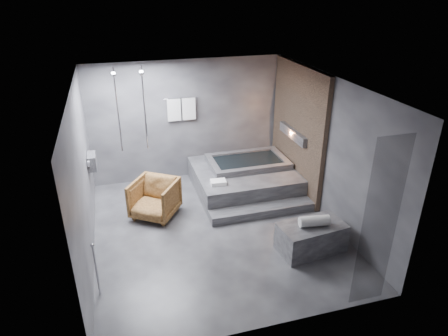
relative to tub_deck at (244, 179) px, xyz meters
name	(u,v)px	position (x,y,z in m)	size (l,w,h in m)	color
room	(233,139)	(-0.65, -1.21, 1.48)	(5.00, 5.04, 2.82)	#2A2A2C
tub_deck	(244,179)	(0.00, 0.00, 0.00)	(2.20, 2.00, 0.50)	#2F2F31
tub_step	(262,211)	(0.00, -1.18, -0.16)	(2.20, 0.36, 0.18)	#2F2F31
concrete_bench	(311,237)	(0.40, -2.51, 0.01)	(1.14, 0.63, 0.51)	#2F2F32
driftwood_chair	(155,199)	(-2.10, -0.61, 0.14)	(0.83, 0.85, 0.77)	#482B12
rolled_towel	(314,221)	(0.41, -2.54, 0.36)	(0.19, 0.19, 0.52)	silver
deck_towel	(218,182)	(-0.76, -0.57, 0.29)	(0.31, 0.23, 0.08)	white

